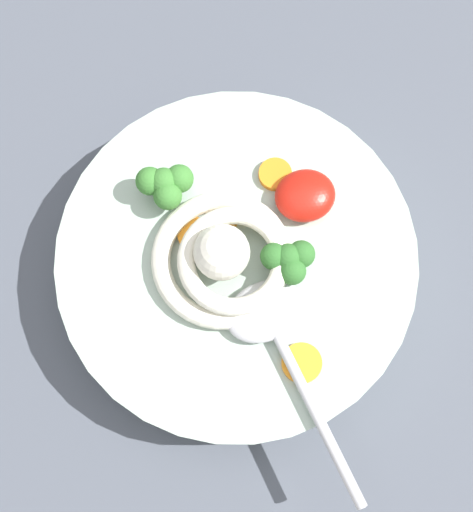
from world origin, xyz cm
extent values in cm
cube|color=#474C56|center=(0.00, 0.00, 1.33)|extent=(107.81, 107.81, 2.66)
cylinder|color=#9EB2A3|center=(2.57, 0.73, 5.42)|extent=(27.67, 27.67, 5.53)
cylinder|color=#B27A33|center=(2.57, 0.73, 5.64)|extent=(24.35, 24.35, 5.09)
torus|color=silver|center=(1.43, 0.63, 8.92)|extent=(10.66, 10.66, 1.47)
torus|color=silver|center=(2.11, 0.17, 10.10)|extent=(11.42, 11.42, 1.32)
sphere|color=silver|center=(1.43, 0.63, 10.83)|extent=(4.13, 4.13, 4.13)
ellipsoid|color=#B7B7BC|center=(3.34, -4.05, 8.99)|extent=(6.62, 5.30, 1.60)
cylinder|color=#B7B7BC|center=(4.53, -11.45, 8.99)|extent=(3.18, 14.94, 0.80)
ellipsoid|color=#B2190F|center=(8.83, 3.55, 9.24)|extent=(4.66, 4.20, 2.10)
cylinder|color=#7A9E60|center=(5.96, -0.97, 8.75)|extent=(1.05, 1.05, 1.12)
sphere|color=#2D6628|center=(5.96, -0.97, 10.34)|extent=(2.06, 2.06, 2.06)
sphere|color=#2D6628|center=(6.99, -0.97, 10.15)|extent=(2.06, 2.06, 2.06)
sphere|color=#2D6628|center=(5.02, -0.59, 10.25)|extent=(2.06, 2.06, 2.06)
sphere|color=#2D6628|center=(5.96, -2.00, 10.19)|extent=(2.06, 2.06, 2.06)
cylinder|color=#7A9E60|center=(-1.19, 7.17, 8.78)|extent=(1.10, 1.10, 1.18)
sphere|color=#38752D|center=(-1.19, 7.17, 10.45)|extent=(2.16, 2.16, 2.16)
sphere|color=#38752D|center=(-0.11, 7.17, 10.25)|extent=(2.16, 2.16, 2.16)
sphere|color=#38752D|center=(-2.17, 7.56, 10.35)|extent=(2.16, 2.16, 2.16)
sphere|color=#38752D|center=(-1.19, 6.09, 10.29)|extent=(2.16, 2.16, 2.16)
cylinder|color=orange|center=(2.57, 3.98, 8.42)|extent=(2.38, 2.38, 0.47)
cylinder|color=orange|center=(7.28, 6.11, 8.50)|extent=(2.59, 2.59, 0.62)
cylinder|color=orange|center=(4.83, -8.35, 8.39)|extent=(2.95, 2.95, 0.40)
cylinder|color=orange|center=(0.04, 3.15, 8.46)|extent=(2.69, 2.69, 0.55)
camera|label=1|loc=(-1.14, -11.85, 58.00)|focal=47.75mm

